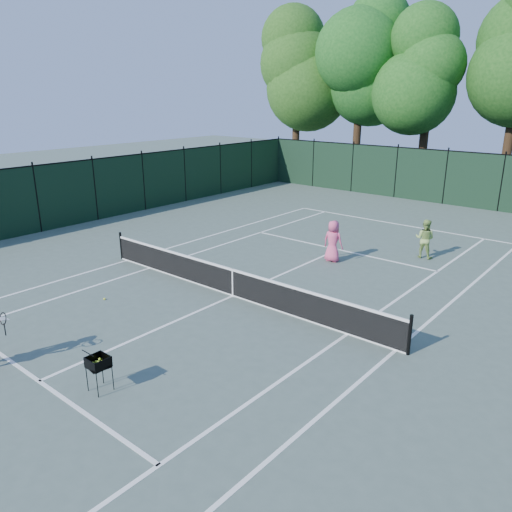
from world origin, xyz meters
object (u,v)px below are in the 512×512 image
Objects in this scene: ball_hopper at (98,362)px; player_green at (425,239)px; player_pink at (333,241)px; loose_ball_near_cart at (108,359)px; loose_ball_midcourt at (105,299)px.

player_green is at bearing 91.75° from ball_hopper.
loose_ball_near_cart is at bearing 84.70° from player_pink.
loose_ball_near_cart is (-0.19, -9.83, -0.76)m from player_pink.
loose_ball_near_cart is at bearing -32.68° from loose_ball_midcourt.
player_green is at bearing 77.91° from loose_ball_near_cart.
loose_ball_midcourt is (-3.23, 2.07, 0.00)m from loose_ball_near_cart.
player_pink is at bearing 41.55° from player_green.
loose_ball_midcourt is at bearing 55.08° from player_green.
loose_ball_near_cart is (-2.68, -12.49, -0.73)m from player_green.
player_pink is 23.33× the size of loose_ball_near_cart.
player_green is 22.36× the size of loose_ball_midcourt.
player_green reaches higher than ball_hopper.
player_pink is at bearing 66.22° from loose_ball_midcourt.
player_pink is at bearing 103.20° from ball_hopper.
player_green is 1.88× the size of ball_hopper.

